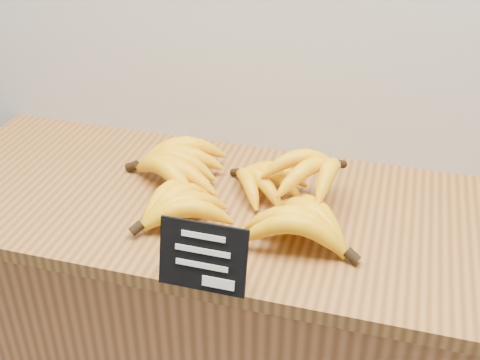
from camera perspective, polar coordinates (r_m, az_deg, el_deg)
name	(u,v)px	position (r m, az deg, el deg)	size (l,w,h in m)	color
counter_top	(246,210)	(1.27, 0.62, -2.89)	(1.42, 0.54, 0.03)	olive
chalkboard_sign	(203,257)	(1.02, -3.56, -7.31)	(0.15, 0.01, 0.12)	black
banana_pile	(239,189)	(1.23, -0.07, -0.84)	(0.54, 0.43, 0.12)	#F7BA09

